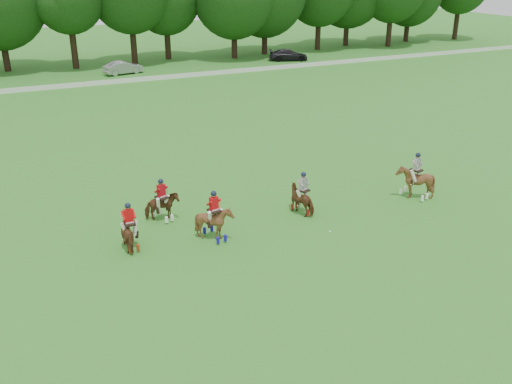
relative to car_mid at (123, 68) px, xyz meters
name	(u,v)px	position (x,y,z in m)	size (l,w,h in m)	color
ground	(267,266)	(-3.99, -42.50, -0.67)	(180.00, 180.00, 0.00)	#256B1E
boundary_rail	(93,83)	(-3.99, -4.50, -0.45)	(120.00, 0.10, 0.44)	white
car_mid	(123,68)	(0.00, 0.00, 0.00)	(1.42, 4.07, 1.34)	#9B9BA0
car_right	(288,55)	(19.66, 0.00, -0.01)	(1.85, 4.56, 1.32)	black
polo_red_a	(130,232)	(-8.57, -38.65, 0.07)	(1.00, 1.62, 2.10)	#472A13
polo_red_b	(162,206)	(-6.53, -36.49, 0.05)	(1.64, 1.53, 2.08)	#472A13
polo_red_c	(214,222)	(-5.01, -39.36, 0.15)	(1.50, 1.63, 2.28)	#472A13
polo_stripe_a	(303,199)	(-0.14, -38.59, 0.08)	(1.28, 1.79, 2.11)	#472A13
polo_stripe_b	(415,181)	(6.00, -39.40, 0.23)	(1.85, 1.96, 2.45)	#472A13
polo_ball	(330,232)	(-0.06, -41.02, -0.63)	(0.09, 0.09, 0.09)	white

